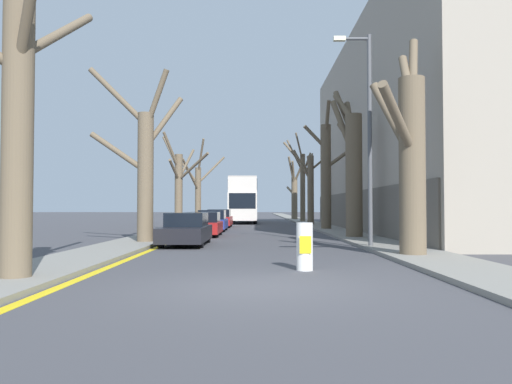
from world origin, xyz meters
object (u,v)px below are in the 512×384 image
street_tree_left_1 (145,166)px  street_tree_right_2 (327,173)px  double_decker_bus (245,198)px  parked_car_0 (187,230)px  street_tree_left_3 (199,190)px  lamp_post (368,129)px  street_tree_right_5 (295,194)px  street_tree_right_3 (311,184)px  parked_car_2 (213,221)px  street_tree_right_1 (353,164)px  parked_car_1 (204,224)px  parked_car_3 (220,219)px  street_tree_right_0 (412,153)px  street_tree_left_2 (180,184)px  street_tree_right_4 (304,183)px  traffic_bollard (306,247)px  street_tree_left_0 (19,103)px

street_tree_left_1 → street_tree_right_2: street_tree_right_2 is taller
double_decker_bus → parked_car_0: (-1.62, -28.64, -1.82)m
street_tree_left_3 → lamp_post: (8.83, -22.47, 1.47)m
street_tree_left_1 → street_tree_left_3: size_ratio=1.05×
lamp_post → street_tree_right_5: bearing=89.3°
street_tree_right_3 → street_tree_right_5: street_tree_right_5 is taller
street_tree_right_2 → double_decker_bus: 17.04m
street_tree_right_2 → parked_car_2: (-7.45, -0.87, -3.14)m
street_tree_right_1 → street_tree_right_2: size_ratio=0.91×
parked_car_1 → parked_car_3: bearing=90.0°
street_tree_right_3 → parked_car_1: 16.63m
street_tree_left_3 → street_tree_right_0: (9.39, -25.77, 0.19)m
street_tree_right_1 → double_decker_bus: street_tree_right_1 is taller
lamp_post → double_decker_bus: bearing=99.8°
street_tree_right_1 → parked_car_1: size_ratio=1.85×
street_tree_left_2 → street_tree_right_0: street_tree_right_0 is taller
street_tree_right_4 → street_tree_right_5: 8.82m
parked_car_0 → parked_car_3: (0.00, 18.06, 0.03)m
street_tree_right_5 → lamp_post: size_ratio=0.95×
street_tree_right_2 → street_tree_right_5: bearing=90.1°
street_tree_right_0 → street_tree_right_3: (-0.24, 26.11, 0.31)m
double_decker_bus → traffic_bollard: 36.89m
street_tree_left_2 → parked_car_2: bearing=29.3°
street_tree_right_2 → parked_car_1: size_ratio=2.04×
street_tree_right_5 → parked_car_0: (-7.40, -39.49, -2.54)m
lamp_post → street_tree_left_0: bearing=-137.5°
street_tree_right_4 → parked_car_1: bearing=-107.2°
street_tree_right_3 → traffic_bollard: (-3.25, -29.09, -2.88)m
street_tree_right_0 → street_tree_right_4: size_ratio=0.79×
parked_car_1 → parked_car_3: 11.81m
street_tree_left_0 → parked_car_0: street_tree_left_0 is taller
street_tree_right_0 → street_tree_right_2: street_tree_right_2 is taller
street_tree_right_1 → parked_car_0: street_tree_right_1 is taller
street_tree_left_0 → street_tree_right_1: 16.90m
parked_car_1 → lamp_post: lamp_post is taller
street_tree_left_0 → lamp_post: size_ratio=0.84×
street_tree_left_2 → traffic_bollard: bearing=-72.5°
parked_car_1 → street_tree_left_0: bearing=-97.2°
parked_car_3 → parked_car_0: bearing=-90.0°
street_tree_left_1 → parked_car_3: street_tree_left_1 is taller
parked_car_3 → lamp_post: size_ratio=0.58×
street_tree_right_2 → street_tree_left_1: bearing=-127.0°
parked_car_0 → parked_car_3: size_ratio=0.99×
street_tree_right_3 → street_tree_left_1: bearing=-113.7°
street_tree_right_2 → street_tree_right_3: (-0.23, 8.28, -0.33)m
street_tree_left_2 → parked_car_3: bearing=75.0°
parked_car_3 → traffic_bollard: 26.49m
street_tree_left_0 → street_tree_left_2: street_tree_left_0 is taller
street_tree_right_2 → parked_car_2: street_tree_right_2 is taller
parked_car_0 → parked_car_2: 11.81m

